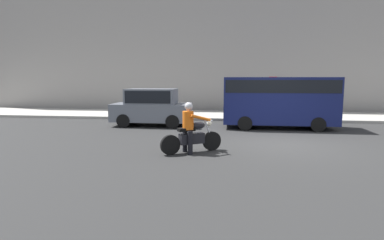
# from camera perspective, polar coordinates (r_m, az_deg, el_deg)

# --- Properties ---
(ground_plane) EXTENTS (80.00, 80.00, 0.00)m
(ground_plane) POSITION_cam_1_polar(r_m,az_deg,el_deg) (11.52, 16.16, -4.21)
(ground_plane) COLOR #262626
(sidewalk_slab) EXTENTS (40.00, 4.40, 0.14)m
(sidewalk_slab) POSITION_cam_1_polar(r_m,az_deg,el_deg) (19.36, 12.59, 0.76)
(sidewalk_slab) COLOR #99968E
(sidewalk_slab) RESTS_ON ground_plane
(building_facade) EXTENTS (40.00, 1.40, 9.80)m
(building_facade) POSITION_cam_1_polar(r_m,az_deg,el_deg) (22.77, 12.15, 13.95)
(building_facade) COLOR gray
(building_facade) RESTS_ON ground_plane
(motorcycle_with_rider_orange_stripe) EXTENTS (1.78, 1.19, 1.57)m
(motorcycle_with_rider_orange_stripe) POSITION_cam_1_polar(r_m,az_deg,el_deg) (9.67, -0.15, -2.21)
(motorcycle_with_rider_orange_stripe) COLOR black
(motorcycle_with_rider_orange_stripe) RESTS_ON ground_plane
(parked_van_navy) EXTENTS (5.03, 1.96, 2.35)m
(parked_van_navy) POSITION_cam_1_polar(r_m,az_deg,el_deg) (15.03, 15.51, 3.74)
(parked_van_navy) COLOR #11194C
(parked_van_navy) RESTS_ON ground_plane
(parked_hatchback_slate_gray) EXTENTS (3.78, 1.76, 1.80)m
(parked_hatchback_slate_gray) POSITION_cam_1_polar(r_m,az_deg,el_deg) (15.40, -7.30, 2.42)
(parked_hatchback_slate_gray) COLOR slate
(parked_hatchback_slate_gray) RESTS_ON ground_plane
(street_sign_post) EXTENTS (0.44, 0.08, 2.29)m
(street_sign_post) POSITION_cam_1_polar(r_m,az_deg,el_deg) (18.48, 14.44, 4.97)
(street_sign_post) COLOR gray
(street_sign_post) RESTS_ON sidewalk_slab
(pedestrian_bystander) EXTENTS (0.34, 0.34, 1.77)m
(pedestrian_bystander) POSITION_cam_1_polar(r_m,az_deg,el_deg) (19.45, 7.74, 4.18)
(pedestrian_bystander) COLOR black
(pedestrian_bystander) RESTS_ON sidewalk_slab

